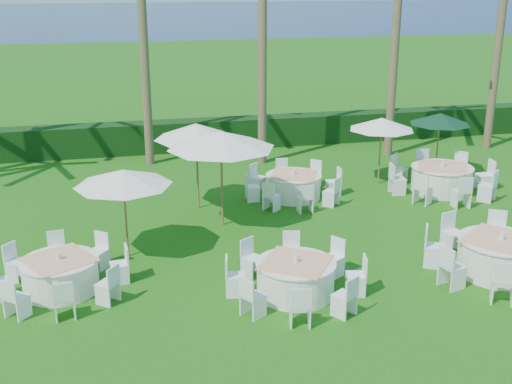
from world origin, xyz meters
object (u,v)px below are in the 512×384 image
banquet_table_e (293,186)px  umbrella_b (221,140)px  umbrella_a (123,177)px  banquet_table_c (499,256)px  banquet_table_f (441,178)px  banquet_table_b (296,277)px  umbrella_c (196,131)px  umbrella_green (440,119)px  umbrella_d (382,124)px  banquet_table_a (60,274)px

banquet_table_e → umbrella_b: 3.81m
umbrella_a → umbrella_b: bearing=30.2°
banquet_table_c → umbrella_b: umbrella_b is taller
umbrella_b → banquet_table_f: bearing=9.8°
banquet_table_b → umbrella_c: umbrella_c is taller
umbrella_green → umbrella_b: bearing=-159.4°
banquet_table_b → banquet_table_f: size_ratio=0.89×
banquet_table_f → umbrella_d: bearing=141.8°
banquet_table_e → umbrella_c: bearing=-175.1°
banquet_table_a → umbrella_green: (12.53, 6.26, 1.62)m
umbrella_c → banquet_table_b: bearing=-78.1°
banquet_table_c → umbrella_d: umbrella_d is taller
umbrella_c → banquet_table_c: bearing=-44.4°
banquet_table_b → umbrella_b: 5.03m
umbrella_b → umbrella_d: (5.87, 2.58, -0.41)m
banquet_table_a → banquet_table_e: bearing=35.8°
banquet_table_f → umbrella_c: size_ratio=1.32×
umbrella_d → umbrella_green: 2.47m
banquet_table_f → umbrella_b: umbrella_b is taller
umbrella_a → umbrella_b: 3.16m
banquet_table_b → banquet_table_a: bearing=164.9°
banquet_table_c → umbrella_green: umbrella_green is taller
banquet_table_c → umbrella_a: (-8.50, 3.02, 1.62)m
banquet_table_a → banquet_table_c: 10.15m
banquet_table_b → umbrella_a: 4.88m
banquet_table_a → banquet_table_c: (10.04, -1.45, 0.06)m
banquet_table_e → umbrella_d: bearing=13.4°
umbrella_a → umbrella_d: 9.53m
umbrella_a → umbrella_green: (10.99, 4.69, -0.05)m
umbrella_c → umbrella_d: size_ratio=1.15×
umbrella_d → banquet_table_a: bearing=-150.5°
umbrella_b → umbrella_c: size_ratio=1.13×
banquet_table_e → umbrella_c: size_ratio=1.17×
banquet_table_e → banquet_table_b: bearing=-106.0°
banquet_table_e → umbrella_green: 6.03m
banquet_table_e → banquet_table_f: 4.91m
banquet_table_b → umbrella_green: (7.47, 7.63, 1.61)m
banquet_table_b → umbrella_c: bearing=101.9°
umbrella_a → umbrella_b: umbrella_b is taller
umbrella_a → umbrella_green: umbrella_a is taller
umbrella_b → umbrella_c: umbrella_b is taller
banquet_table_f → umbrella_b: size_ratio=1.17×
banquet_table_e → banquet_table_f: banquet_table_f is taller
banquet_table_f → umbrella_green: size_ratio=1.57×
umbrella_a → banquet_table_e: bearing=32.4°
umbrella_d → umbrella_green: (2.41, 0.53, -0.06)m
banquet_table_f → umbrella_b: (-7.50, -1.30, 2.03)m
umbrella_a → umbrella_c: size_ratio=0.91×
banquet_table_f → umbrella_a: bearing=-164.3°
banquet_table_a → umbrella_a: umbrella_a is taller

